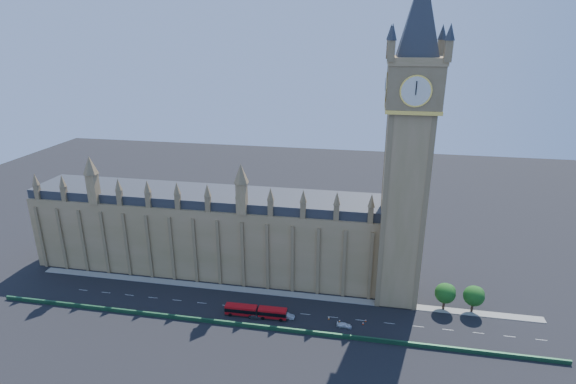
% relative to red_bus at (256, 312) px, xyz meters
% --- Properties ---
extents(ground, '(400.00, 400.00, 0.00)m').
position_rel_red_bus_xyz_m(ground, '(2.01, 3.64, -1.62)').
color(ground, black).
rests_on(ground, ground).
extents(palace_westminster, '(120.00, 20.00, 28.00)m').
position_rel_red_bus_xyz_m(palace_westminster, '(-22.99, 25.64, 12.24)').
color(palace_westminster, olive).
rests_on(palace_westminster, ground).
extents(elizabeth_tower, '(20.59, 20.59, 105.00)m').
position_rel_red_bus_xyz_m(elizabeth_tower, '(40.01, 17.63, 52.93)').
color(elizabeth_tower, olive).
rests_on(elizabeth_tower, ground).
extents(bridge_parapet, '(160.00, 0.60, 1.20)m').
position_rel_red_bus_xyz_m(bridge_parapet, '(2.01, -5.36, -1.02)').
color(bridge_parapet, '#1E4C2D').
rests_on(bridge_parapet, ground).
extents(kerb_north, '(160.00, 3.00, 0.16)m').
position_rel_red_bus_xyz_m(kerb_north, '(2.01, 13.14, -1.54)').
color(kerb_north, gray).
rests_on(kerb_north, ground).
extents(tree_east_near, '(6.00, 6.00, 8.50)m').
position_rel_red_bus_xyz_m(tree_east_near, '(54.24, 13.72, 4.02)').
color(tree_east_near, '#382619').
rests_on(tree_east_near, ground).
extents(tree_east_far, '(6.00, 6.00, 8.50)m').
position_rel_red_bus_xyz_m(tree_east_far, '(62.24, 13.72, 4.02)').
color(tree_east_far, '#382619').
rests_on(tree_east_far, ground).
extents(red_bus, '(18.17, 3.09, 3.08)m').
position_rel_red_bus_xyz_m(red_bus, '(0.00, 0.00, 0.00)').
color(red_bus, '#B80C12').
rests_on(red_bus, ground).
extents(car_grey, '(3.81, 1.58, 1.29)m').
position_rel_red_bus_xyz_m(car_grey, '(0.01, -0.79, -0.98)').
color(car_grey, '#46484F').
rests_on(car_grey, ground).
extents(car_silver, '(4.72, 1.93, 1.52)m').
position_rel_red_bus_xyz_m(car_silver, '(8.90, 0.80, -0.86)').
color(car_silver, '#B5B7BD').
rests_on(car_silver, ground).
extents(car_white, '(4.22, 1.81, 1.21)m').
position_rel_red_bus_xyz_m(car_white, '(25.55, -0.40, -1.02)').
color(car_white, white).
rests_on(car_white, ground).
extents(cone_a, '(0.57, 0.57, 0.79)m').
position_rel_red_bus_xyz_m(cone_a, '(20.97, 2.39, -1.24)').
color(cone_a, black).
rests_on(cone_a, ground).
extents(cone_b, '(0.54, 0.54, 0.72)m').
position_rel_red_bus_xyz_m(cone_b, '(31.43, 3.27, -1.27)').
color(cone_b, black).
rests_on(cone_b, ground).
extents(cone_c, '(0.63, 0.63, 0.77)m').
position_rel_red_bus_xyz_m(cone_c, '(30.72, 1.71, -1.25)').
color(cone_c, black).
rests_on(cone_c, ground).
extents(cone_d, '(0.42, 0.42, 0.63)m').
position_rel_red_bus_xyz_m(cone_d, '(24.12, 1.82, -1.31)').
color(cone_d, black).
rests_on(cone_d, ground).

